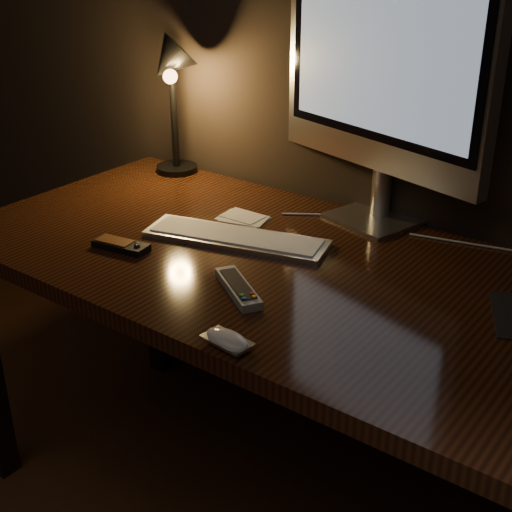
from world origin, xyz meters
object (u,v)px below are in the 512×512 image
Objects in this scene: desk at (306,303)px; desk_lamp at (171,82)px; monitor at (383,68)px; media_remote at (121,245)px; keyboard at (236,238)px; tv_remote at (238,288)px; mouse at (227,341)px.

desk_lamp reaches higher than desk.
monitor is 4.53× the size of media_remote.
keyboard is at bearing -108.58° from monitor.
media_remote reaches higher than tv_remote.
desk_lamp is (-0.60, 0.21, 0.40)m from desk.
monitor is 1.46× the size of keyboard.
monitor is 0.63m from desk_lamp.
desk_lamp reaches higher than mouse.
mouse is at bearing -24.55° from tv_remote.
media_remote is (-0.18, -0.19, 0.00)m from keyboard.
monitor is 0.62m from tv_remote.
media_remote is 0.34× the size of desk_lamp.
desk is at bearing -80.32° from monitor.
desk is 0.57m from monitor.
desk_lamp is (-0.24, 0.45, 0.27)m from media_remote.
keyboard is 4.65× the size of mouse.
monitor is (0.02, 0.26, 0.51)m from desk.
monitor is 6.79× the size of mouse.
monitor is 0.76m from mouse.
tv_remote is (-0.04, -0.49, -0.37)m from monitor.
mouse is at bearing -68.98° from keyboard.
media_remote is at bearing -51.98° from desk_lamp.
desk is at bearing -10.11° from desk_lamp.
tv_remote is at bearing -79.36° from monitor.
monitor is 0.51m from keyboard.
desk is 0.23m from keyboard.
keyboard is 0.27m from media_remote.
tv_remote reaches higher than keyboard.
desk_lamp is (-0.62, -0.04, -0.10)m from monitor.
desk_lamp is (-0.59, 0.45, 0.27)m from tv_remote.
keyboard is 0.45m from mouse.
mouse is at bearing -76.90° from desk.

